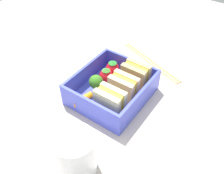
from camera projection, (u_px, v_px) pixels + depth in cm
name	position (u px, v px, depth cm)	size (l,w,h in cm)	color
ground_plane	(112.00, 99.00, 54.82)	(120.00, 120.00, 2.00)	beige
bento_tray	(112.00, 94.00, 53.73)	(15.85, 14.32, 1.20)	#4550D3
bento_rim	(112.00, 85.00, 51.91)	(15.85, 14.32, 4.13)	#4550D3
sandwich_left	(135.00, 76.00, 53.09)	(3.33, 5.63, 5.45)	tan
sandwich_center_left	(123.00, 88.00, 50.28)	(3.33, 5.63, 5.45)	#E3B58B
sandwich_center	(110.00, 102.00, 47.48)	(3.33, 5.63, 5.45)	beige
strawberry_left	(113.00, 68.00, 56.51)	(3.19, 3.19, 3.79)	red
strawberry_far_left	(106.00, 76.00, 54.69)	(3.14, 3.14, 3.74)	red
broccoli_floret	(96.00, 82.00, 51.94)	(2.99, 2.99, 4.11)	#98C66B
carrot_stick_far_left	(83.00, 99.00, 50.91)	(1.28, 1.28, 4.56)	orange
chopstick_pair	(151.00, 61.00, 62.77)	(8.22, 19.00, 0.70)	tan
drinking_glass	(76.00, 154.00, 38.98)	(6.49, 6.49, 8.23)	white
folded_napkin	(48.00, 68.00, 61.04)	(15.52, 11.25, 0.40)	white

